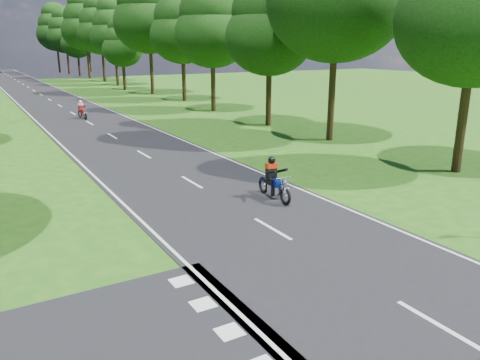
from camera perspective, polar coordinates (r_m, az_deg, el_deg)
ground at (r=13.18m, az=8.89°, el=-8.78°), size 160.00×160.00×0.00m
main_road at (r=59.94m, az=-23.09°, el=9.52°), size 7.00×140.00×0.02m
road_markings at (r=58.07m, az=-22.97°, el=9.38°), size 7.40×140.00×0.01m
treeline at (r=69.91m, az=-23.84°, el=17.00°), size 40.00×115.35×14.78m
rider_near_blue at (r=17.22m, az=4.20°, el=0.21°), size 0.74×1.92×1.57m
rider_far_red at (r=38.80m, az=-18.72°, el=8.14°), size 0.71×1.74×1.41m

